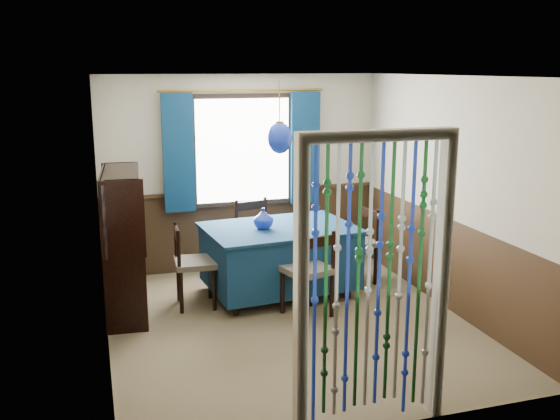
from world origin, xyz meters
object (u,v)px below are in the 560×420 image
object	(u,v)px
vase_table	(263,219)
vase_sideboard	(127,227)
chair_far	(257,237)
chair_right	(357,243)
dining_table	(279,256)
bowl_shelf	(129,218)
chair_near	(309,271)
chair_left	(192,263)
pendant_lamp	(279,138)
sideboard	(125,263)

from	to	relation	value
vase_table	vase_sideboard	size ratio (longest dim) A/B	1.27
chair_far	chair_right	xyz separation A→B (m)	(1.11, -0.55, -0.02)
vase_table	chair_far	bearing A→B (deg)	81.08
dining_table	bowl_shelf	size ratio (longest dim) A/B	8.87
chair_near	chair_left	world-z (taller)	chair_near
vase_sideboard	pendant_lamp	bearing A→B (deg)	-9.08
sideboard	dining_table	bearing A→B (deg)	5.55
chair_right	pendant_lamp	xyz separation A→B (m)	(-1.03, -0.13, 1.33)
chair_far	chair_left	bearing A→B (deg)	27.87
sideboard	pendant_lamp	size ratio (longest dim) A/B	1.81
chair_near	bowl_shelf	distance (m)	1.94
pendant_lamp	sideboard	bearing A→B (deg)	-178.51
dining_table	chair_right	bearing A→B (deg)	1.93
chair_right	sideboard	distance (m)	2.77
chair_right	bowl_shelf	bearing A→B (deg)	87.02
chair_near	bowl_shelf	bearing A→B (deg)	148.25
dining_table	pendant_lamp	distance (m)	1.36
vase_table	pendant_lamp	bearing A→B (deg)	7.86
vase_table	sideboard	bearing A→B (deg)	-179.33
pendant_lamp	bowl_shelf	bearing A→B (deg)	-172.40
sideboard	chair_right	bearing A→B (deg)	7.77
chair_near	dining_table	bearing A→B (deg)	82.08
dining_table	chair_left	xyz separation A→B (m)	(-1.02, -0.08, 0.02)
bowl_shelf	vase_sideboard	world-z (taller)	bowl_shelf
chair_right	sideboard	size ratio (longest dim) A/B	0.60
vase_table	dining_table	bearing A→B (deg)	7.86
pendant_lamp	chair_far	bearing A→B (deg)	97.10
chair_far	vase_table	distance (m)	0.82
chair_left	sideboard	bearing A→B (deg)	-89.41
vase_sideboard	sideboard	bearing A→B (deg)	-100.80
chair_right	pendant_lamp	distance (m)	1.68
dining_table	chair_near	size ratio (longest dim) A/B	1.89
chair_far	chair_left	world-z (taller)	chair_far
dining_table	vase_table	distance (m)	0.49
dining_table	sideboard	world-z (taller)	sideboard
sideboard	pendant_lamp	world-z (taller)	pendant_lamp
chair_left	pendant_lamp	distance (m)	1.68
chair_right	dining_table	bearing A→B (deg)	86.91
chair_near	chair_far	xyz separation A→B (m)	(-0.19, 1.41, 0.02)
pendant_lamp	vase_sideboard	distance (m)	1.95
sideboard	vase_sideboard	bearing A→B (deg)	83.26
dining_table	chair_far	bearing A→B (deg)	91.60
chair_near	vase_sideboard	distance (m)	2.07
chair_far	chair_right	distance (m)	1.24
sideboard	chair_left	bearing A→B (deg)	1.29
chair_right	vase_table	world-z (taller)	vase_table
chair_far	bowl_shelf	distance (m)	1.92
bowl_shelf	chair_right	bearing A→B (deg)	7.53
sideboard	bowl_shelf	world-z (taller)	sideboard
dining_table	pendant_lamp	bearing A→B (deg)	-109.53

